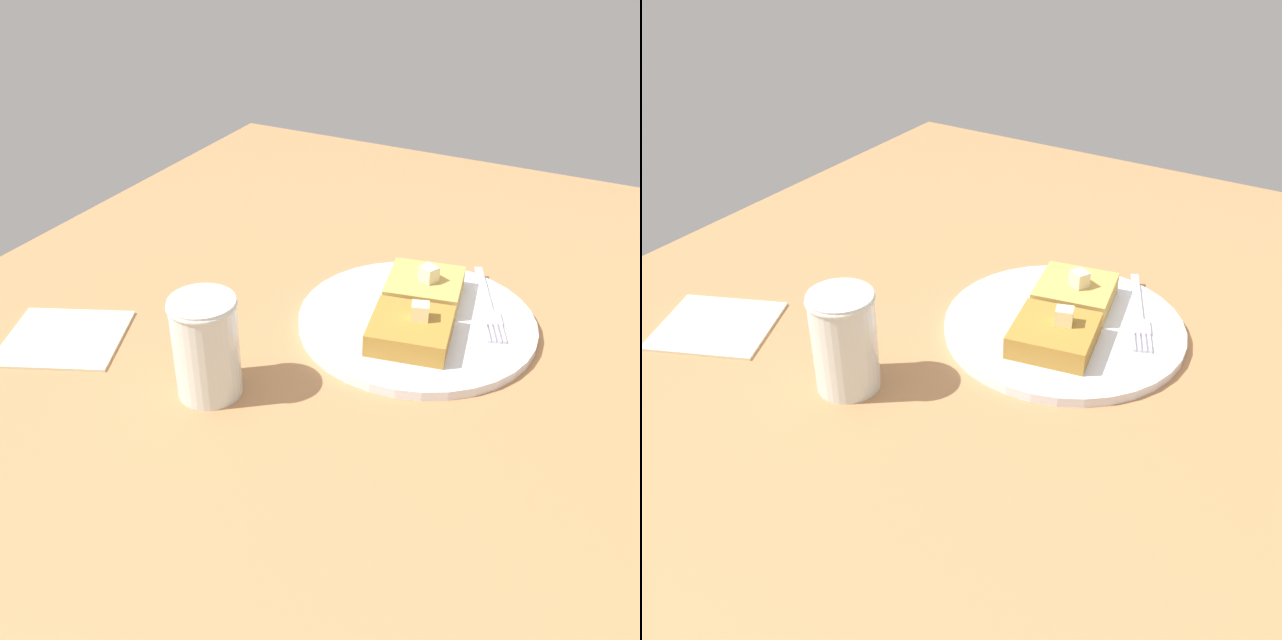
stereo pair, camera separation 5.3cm
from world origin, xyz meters
The scene contains 9 objects.
table_surface centered at (0.00, 0.00, 1.34)cm, with size 118.89×118.89×2.68cm, color #B0794B.
plate centered at (6.37, 5.46, 3.26)cm, with size 26.06×26.06×1.06cm.
toast_slice_left centered at (1.92, 4.62, 4.99)cm, with size 8.30×8.26×2.51cm, color #A9792E.
toast_slice_middle centered at (10.81, 6.30, 4.99)cm, with size 8.30×8.26×2.51cm, color tan.
butter_pat_primary centered at (2.67, 3.98, 7.13)cm, with size 1.78×1.61×1.78cm, color beige.
butter_pat_secondary centered at (10.54, 5.83, 7.13)cm, with size 1.78×1.61×1.78cm, color #F4E8B3.
fork centered at (11.85, -0.97, 3.92)cm, with size 15.26×7.66×0.36cm.
syrup_jar centered at (-13.38, 19.30, 7.32)cm, with size 6.51×6.51×10.30cm.
napkin centered at (-13.17, 38.33, 2.83)cm, with size 11.10×12.31×0.30cm, color beige.
Camera 2 is at (-54.40, -19.43, 46.26)cm, focal length 40.00 mm.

